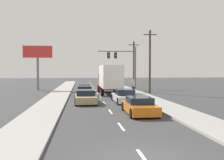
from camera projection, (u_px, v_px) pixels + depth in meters
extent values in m
plane|color=#3D3D3F|center=(97.00, 93.00, 33.49)|extent=(140.00, 140.00, 0.00)
cube|color=#9E9E99|center=(142.00, 96.00, 29.12)|extent=(2.60, 80.00, 0.14)
cube|color=#9E9E99|center=(57.00, 97.00, 27.94)|extent=(2.60, 80.00, 0.14)
cube|color=silver|center=(144.00, 158.00, 8.70)|extent=(0.14, 2.00, 0.01)
cube|color=silver|center=(121.00, 126.00, 13.66)|extent=(0.14, 2.00, 0.01)
cube|color=silver|center=(110.00, 112.00, 18.62)|extent=(0.14, 2.00, 0.01)
cube|color=silver|center=(104.00, 103.00, 23.58)|extent=(0.14, 2.00, 0.01)
cube|color=silver|center=(100.00, 97.00, 28.54)|extent=(0.14, 2.00, 0.01)
cube|color=silver|center=(97.00, 93.00, 33.49)|extent=(0.14, 2.00, 0.01)
cube|color=silver|center=(95.00, 90.00, 38.45)|extent=(0.14, 2.00, 0.01)
cube|color=silver|center=(94.00, 88.00, 43.41)|extent=(0.14, 2.00, 0.01)
cube|color=silver|center=(92.00, 86.00, 48.37)|extent=(0.14, 2.00, 0.01)
cube|color=silver|center=(91.00, 85.00, 53.33)|extent=(0.14, 2.00, 0.01)
cube|color=silver|center=(90.00, 84.00, 58.29)|extent=(0.14, 2.00, 0.01)
cube|color=silver|center=(90.00, 83.00, 63.25)|extent=(0.14, 2.00, 0.01)
cube|color=yellow|center=(84.00, 89.00, 35.70)|extent=(1.77, 4.50, 0.57)
cube|color=#192333|center=(84.00, 86.00, 35.46)|extent=(1.53, 1.90, 0.40)
cylinder|color=black|center=(79.00, 89.00, 37.29)|extent=(0.23, 0.64, 0.64)
cylinder|color=black|center=(90.00, 89.00, 37.46)|extent=(0.23, 0.64, 0.64)
cylinder|color=black|center=(79.00, 91.00, 33.94)|extent=(0.23, 0.64, 0.64)
cylinder|color=black|center=(90.00, 91.00, 34.11)|extent=(0.23, 0.64, 0.64)
cube|color=#141E4C|center=(84.00, 93.00, 29.56)|extent=(1.85, 4.32, 0.60)
cube|color=#192333|center=(84.00, 88.00, 29.45)|extent=(1.60, 1.89, 0.48)
cylinder|color=black|center=(77.00, 93.00, 31.03)|extent=(0.23, 0.64, 0.64)
cylinder|color=black|center=(91.00, 92.00, 31.26)|extent=(0.23, 0.64, 0.64)
cylinder|color=black|center=(77.00, 95.00, 27.88)|extent=(0.23, 0.64, 0.64)
cylinder|color=black|center=(92.00, 95.00, 28.11)|extent=(0.23, 0.64, 0.64)
cube|color=tan|center=(86.00, 98.00, 23.41)|extent=(1.99, 4.53, 0.60)
cube|color=#192333|center=(86.00, 93.00, 23.44)|extent=(1.71, 1.94, 0.50)
cylinder|color=black|center=(76.00, 98.00, 24.97)|extent=(0.23, 0.64, 0.64)
cylinder|color=black|center=(94.00, 98.00, 25.22)|extent=(0.23, 0.64, 0.64)
cylinder|color=black|center=(76.00, 102.00, 21.61)|extent=(0.23, 0.64, 0.64)
cylinder|color=black|center=(97.00, 102.00, 21.87)|extent=(0.23, 0.64, 0.64)
cube|color=white|center=(110.00, 76.00, 31.31)|extent=(2.37, 6.71, 2.73)
cube|color=red|center=(114.00, 76.00, 28.00)|extent=(2.11, 0.05, 0.36)
cube|color=red|center=(107.00, 82.00, 35.79)|extent=(2.26, 2.29, 2.20)
cylinder|color=black|center=(99.00, 89.00, 35.68)|extent=(0.30, 0.96, 0.96)
cylinder|color=black|center=(114.00, 88.00, 35.97)|extent=(0.30, 0.96, 0.96)
cylinder|color=black|center=(102.00, 92.00, 29.91)|extent=(0.30, 0.96, 0.96)
cylinder|color=black|center=(121.00, 92.00, 30.19)|extent=(0.30, 0.96, 0.96)
cube|color=white|center=(124.00, 98.00, 24.11)|extent=(1.92, 4.70, 0.58)
cube|color=#192333|center=(125.00, 92.00, 23.88)|extent=(1.65, 2.11, 0.55)
cylinder|color=black|center=(113.00, 97.00, 25.75)|extent=(0.23, 0.64, 0.64)
cylinder|color=black|center=(129.00, 97.00, 25.99)|extent=(0.23, 0.64, 0.64)
cylinder|color=black|center=(119.00, 101.00, 22.23)|extent=(0.23, 0.64, 0.64)
cylinder|color=black|center=(137.00, 101.00, 22.47)|extent=(0.23, 0.64, 0.64)
cube|color=orange|center=(139.00, 108.00, 17.66)|extent=(1.85, 4.38, 0.60)
cube|color=#192333|center=(139.00, 100.00, 17.63)|extent=(1.62, 1.98, 0.45)
cylinder|color=black|center=(123.00, 106.00, 19.18)|extent=(0.22, 0.64, 0.64)
cylinder|color=black|center=(145.00, 106.00, 19.39)|extent=(0.22, 0.64, 0.64)
cylinder|color=black|center=(132.00, 113.00, 15.94)|extent=(0.22, 0.64, 0.64)
cylinder|color=black|center=(158.00, 113.00, 16.14)|extent=(0.22, 0.64, 0.64)
cylinder|color=#595B56|center=(135.00, 68.00, 40.52)|extent=(0.20, 0.20, 6.89)
cylinder|color=#595B56|center=(117.00, 51.00, 40.05)|extent=(6.08, 0.14, 0.14)
cube|color=black|center=(115.00, 55.00, 40.05)|extent=(0.40, 0.56, 0.95)
sphere|color=red|center=(116.00, 53.00, 39.73)|extent=(0.20, 0.20, 0.20)
sphere|color=orange|center=(116.00, 55.00, 39.74)|extent=(0.20, 0.20, 0.20)
sphere|color=green|center=(116.00, 57.00, 39.76)|extent=(0.20, 0.20, 0.20)
cube|color=black|center=(109.00, 55.00, 39.92)|extent=(0.40, 0.56, 0.95)
sphere|color=red|center=(109.00, 53.00, 39.60)|extent=(0.20, 0.20, 0.20)
sphere|color=orange|center=(109.00, 55.00, 39.61)|extent=(0.20, 0.20, 0.20)
sphere|color=green|center=(109.00, 57.00, 39.62)|extent=(0.20, 0.20, 0.20)
cylinder|color=brown|center=(150.00, 62.00, 33.83)|extent=(0.28, 0.28, 8.44)
cube|color=brown|center=(150.00, 35.00, 33.69)|extent=(1.80, 0.12, 0.12)
cylinder|color=brown|center=(134.00, 65.00, 43.62)|extent=(0.28, 0.28, 8.06)
cube|color=brown|center=(134.00, 45.00, 43.49)|extent=(1.80, 0.12, 0.12)
cylinder|color=slate|center=(38.00, 74.00, 38.89)|extent=(0.36, 0.36, 5.01)
cube|color=red|center=(38.00, 52.00, 38.76)|extent=(4.43, 0.20, 1.84)
cylinder|color=#1E233F|center=(133.00, 90.00, 32.35)|extent=(0.32, 0.32, 0.85)
cylinder|color=beige|center=(133.00, 84.00, 32.32)|extent=(0.38, 0.38, 0.74)
sphere|color=tan|center=(133.00, 80.00, 32.31)|extent=(0.23, 0.23, 0.23)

